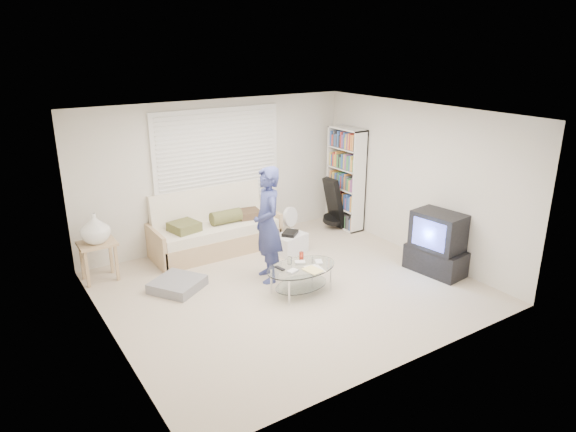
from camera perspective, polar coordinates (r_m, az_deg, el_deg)
ground at (r=7.54m, az=0.13°, el=-8.00°), size 5.00×5.00×0.00m
room_shell at (r=7.35m, az=-1.92°, el=4.86°), size 5.02×4.52×2.51m
window_blinds at (r=8.84m, az=-7.74°, el=6.60°), size 2.32×0.08×1.62m
futon_sofa at (r=8.79m, az=-8.12°, el=-1.71°), size 2.15×0.87×1.05m
grey_floor_pillow at (r=7.65m, az=-12.17°, el=-7.44°), size 0.89×0.89×0.15m
side_table at (r=7.99m, az=-20.63°, el=-1.59°), size 0.53×0.43×1.05m
bookshelf at (r=9.72m, az=6.41°, el=4.15°), size 0.30×0.80×1.91m
guitar_case at (r=9.72m, az=5.10°, el=1.03°), size 0.38×0.37×0.98m
floor_fan at (r=9.24m, az=0.20°, el=-0.44°), size 0.37×0.24×0.60m
storage_bin at (r=8.68m, az=0.23°, el=-3.01°), size 0.61×0.49×0.37m
tv_unit at (r=8.17m, az=16.21°, el=-2.98°), size 0.58×0.94×0.97m
coffee_table at (r=7.28m, az=1.51°, el=-6.20°), size 1.10×0.73×0.52m
standing_person at (r=7.49m, az=-2.29°, el=-0.99°), size 0.56×0.71×1.73m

